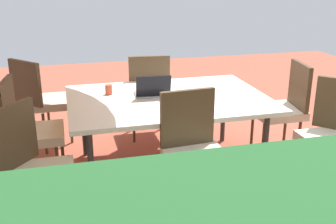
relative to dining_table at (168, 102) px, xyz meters
name	(u,v)px	position (x,y,z in m)	size (l,w,h in m)	color
ground_plane	(168,168)	(0.00, 0.00, -0.69)	(10.00, 10.00, 0.02)	#9E4C38
dining_table	(168,102)	(0.00, 0.00, 0.00)	(1.83, 1.29, 0.72)	white
chair_southeast	(39,98)	(1.19, -0.83, -0.12)	(0.59, 0.59, 0.98)	beige
chair_north	(194,149)	(0.00, 0.81, -0.12)	(0.47, 0.48, 0.98)	beige
chair_northwest	(335,132)	(-1.24, 0.78, -0.12)	(0.59, 0.59, 0.98)	beige
chair_south	(148,91)	(0.02, -0.80, -0.12)	(0.47, 0.48, 0.98)	beige
chair_east	(28,128)	(1.25, 0.04, -0.12)	(0.48, 0.47, 0.98)	beige
chair_west	(283,105)	(-1.18, 0.03, -0.12)	(0.49, 0.48, 0.98)	beige
chair_northeast	(32,168)	(1.18, 0.82, -0.12)	(0.58, 0.58, 0.98)	beige
laptop	(152,91)	(0.13, -0.07, 0.09)	(0.33, 0.26, 0.21)	gray
cup	(109,90)	(0.52, -0.23, 0.09)	(0.07, 0.07, 0.09)	#CC4C33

